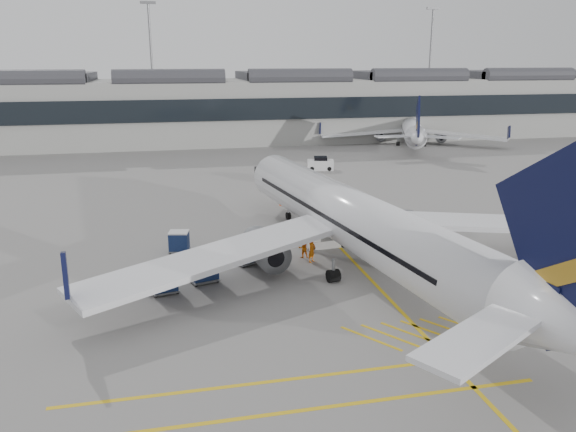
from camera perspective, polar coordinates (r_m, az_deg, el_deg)
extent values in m
plane|color=gray|center=(36.16, -6.19, -8.29)|extent=(220.00, 220.00, 0.00)
cube|color=#9E9E99|center=(105.36, -10.73, 10.41)|extent=(200.00, 20.00, 11.00)
cube|color=black|center=(95.11, -10.54, 10.49)|extent=(200.00, 0.50, 3.60)
cube|color=#38383D|center=(105.00, -10.91, 13.78)|extent=(200.00, 18.00, 1.40)
cylinder|color=slate|center=(118.94, -13.63, 14.20)|extent=(0.44, 0.44, 25.00)
cube|color=slate|center=(119.39, -14.05, 20.30)|extent=(3.00, 0.60, 0.50)
cylinder|color=slate|center=(132.44, 14.17, 14.27)|extent=(0.44, 0.44, 25.00)
cube|color=slate|center=(132.84, 14.56, 19.75)|extent=(3.00, 0.60, 0.50)
cube|color=gold|center=(47.23, 4.58, -2.42)|extent=(0.25, 60.00, 0.01)
cylinder|color=silver|center=(40.93, 6.52, -0.24)|extent=(9.25, 33.41, 4.16)
cone|color=silver|center=(57.75, -2.17, 4.52)|extent=(4.79, 5.01, 4.16)
cone|color=silver|center=(26.44, 26.56, -9.97)|extent=(4.93, 5.89, 4.16)
cube|color=silver|center=(36.15, -7.22, -4.08)|extent=(18.56, 12.06, 0.39)
cube|color=silver|center=(45.67, 19.23, -0.65)|extent=(19.19, 6.89, 0.39)
cylinder|color=slate|center=(39.50, -2.22, -3.43)|extent=(2.91, 4.29, 2.32)
cylinder|color=slate|center=(45.12, 13.36, -1.41)|extent=(2.91, 4.29, 2.32)
cube|color=black|center=(25.75, 26.31, -3.18)|extent=(1.63, 8.36, 9.26)
cylinder|color=black|center=(52.92, 0.03, 0.01)|extent=(0.42, 0.75, 0.71)
cylinder|color=black|center=(38.38, 4.63, -6.08)|extent=(0.90, 0.99, 0.88)
cylinder|color=black|center=(40.97, 11.63, -4.93)|extent=(0.90, 0.99, 0.88)
cylinder|color=silver|center=(102.78, 12.40, 8.70)|extent=(12.85, 26.26, 3.37)
cone|color=silver|center=(117.89, 11.99, 9.57)|extent=(4.43, 4.56, 3.37)
cone|color=silver|center=(87.30, 12.99, 7.72)|extent=(4.69, 5.22, 3.37)
cube|color=silver|center=(101.37, 7.57, 8.37)|extent=(15.38, 4.06, 0.31)
cube|color=silver|center=(102.42, 17.21, 7.89)|extent=(13.84, 12.12, 0.31)
cylinder|color=slate|center=(103.21, 9.44, 8.07)|extent=(2.92, 3.69, 1.88)
cylinder|color=slate|center=(103.84, 15.23, 7.78)|extent=(2.92, 3.69, 1.88)
cube|color=black|center=(87.54, 13.06, 9.39)|extent=(2.71, 6.45, 7.50)
cylinder|color=black|center=(113.29, 12.04, 8.04)|extent=(0.44, 0.62, 0.57)
cylinder|color=black|center=(100.76, 11.11, 7.22)|extent=(0.84, 0.89, 0.72)
cylinder|color=black|center=(101.04, 13.67, 7.09)|extent=(0.84, 0.89, 0.72)
cube|color=#B9B7B0|center=(45.49, 3.80, -2.70)|extent=(3.63, 1.68, 0.65)
cube|color=black|center=(45.59, 4.91, -1.70)|extent=(3.22, 1.27, 1.37)
cube|color=#B9B7B0|center=(44.95, 2.60, -2.04)|extent=(0.93, 1.27, 0.84)
cylinder|color=black|center=(44.52, 2.53, -3.26)|extent=(0.42, 0.20, 0.41)
cylinder|color=black|center=(45.68, 1.99, -2.75)|extent=(0.42, 0.20, 0.41)
cylinder|color=black|center=(45.42, 5.63, -2.93)|extent=(0.42, 0.20, 0.41)
cylinder|color=black|center=(46.56, 5.02, -2.45)|extent=(0.42, 0.20, 0.41)
cube|color=gray|center=(41.88, -4.09, -4.53)|extent=(2.40, 2.23, 0.14)
cube|color=navy|center=(41.57, -4.11, -3.35)|extent=(2.23, 2.11, 1.64)
cube|color=silver|center=(41.30, -4.14, -2.23)|extent=(2.30, 2.19, 0.11)
cylinder|color=black|center=(41.02, -4.55, -5.10)|extent=(0.27, 0.21, 0.25)
cylinder|color=black|center=(42.01, -5.46, -4.60)|extent=(0.27, 0.21, 0.25)
cylinder|color=black|center=(41.82, -2.71, -4.65)|extent=(0.27, 0.21, 0.25)
cylinder|color=black|center=(42.80, -3.64, -4.18)|extent=(0.27, 0.21, 0.25)
cube|color=gray|center=(44.93, -10.96, -3.41)|extent=(1.83, 1.61, 0.11)
cube|color=navy|center=(44.70, -11.01, -2.50)|extent=(1.68, 1.53, 1.36)
cube|color=silver|center=(44.48, -11.06, -1.62)|extent=(1.74, 1.59, 0.09)
cylinder|color=black|center=(44.60, -11.90, -3.69)|extent=(0.22, 0.13, 0.21)
cylinder|color=black|center=(45.56, -11.66, -3.27)|extent=(0.22, 0.13, 0.21)
cylinder|color=black|center=(44.36, -10.23, -3.71)|extent=(0.22, 0.13, 0.21)
cylinder|color=black|center=(45.32, -10.02, -3.28)|extent=(0.22, 0.13, 0.21)
cube|color=gray|center=(38.85, -8.54, -6.33)|extent=(2.19, 1.97, 0.13)
cube|color=navy|center=(38.53, -8.59, -5.14)|extent=(2.02, 1.87, 1.56)
cube|color=silver|center=(38.25, -8.64, -3.99)|extent=(2.08, 1.94, 0.11)
cylinder|color=black|center=(38.13, -9.29, -6.92)|extent=(0.26, 0.17, 0.24)
cylinder|color=black|center=(39.17, -9.88, -6.32)|extent=(0.26, 0.17, 0.24)
cylinder|color=black|center=(38.60, -7.17, -6.54)|extent=(0.26, 0.17, 0.24)
cylinder|color=black|center=(39.63, -7.81, -5.96)|extent=(0.26, 0.17, 0.24)
cube|color=gray|center=(37.54, -12.43, -7.36)|extent=(1.95, 1.72, 0.12)
cube|color=navy|center=(37.24, -12.50, -6.23)|extent=(1.79, 1.64, 1.44)
cube|color=silver|center=(36.97, -12.57, -5.15)|extent=(1.85, 1.70, 0.10)
cylinder|color=black|center=(36.95, -13.30, -7.91)|extent=(0.23, 0.14, 0.22)
cylinder|color=black|center=(37.94, -13.64, -7.30)|extent=(0.23, 0.14, 0.22)
cylinder|color=black|center=(37.21, -11.19, -7.61)|extent=(0.23, 0.14, 0.22)
cylinder|color=black|center=(38.19, -11.59, -7.01)|extent=(0.23, 0.14, 0.22)
imported|color=orange|center=(41.81, 2.43, -3.45)|extent=(0.81, 0.80, 1.89)
imported|color=orange|center=(42.76, 1.55, -3.24)|extent=(0.80, 0.64, 1.56)
cube|color=#484B3F|center=(38.85, -14.10, -6.16)|extent=(2.50, 1.81, 0.90)
cube|color=#484B3F|center=(38.65, -14.15, -5.41)|extent=(1.29, 1.29, 0.45)
cylinder|color=black|center=(38.28, -15.11, -6.96)|extent=(0.54, 0.33, 0.51)
cylinder|color=black|center=(39.36, -15.41, -6.35)|extent=(0.54, 0.33, 0.51)
cylinder|color=black|center=(38.54, -12.71, -6.64)|extent=(0.54, 0.33, 0.51)
cylinder|color=black|center=(39.61, -13.08, -6.04)|extent=(0.54, 0.33, 0.51)
cone|color=#F24C0A|center=(58.10, -0.71, 1.37)|extent=(0.41, 0.41, 0.57)
cone|color=#F24C0A|center=(44.85, 16.29, -3.71)|extent=(0.34, 0.34, 0.47)
cube|color=silver|center=(69.10, -0.68, 4.02)|extent=(1.85, 3.61, 1.39)
cube|color=black|center=(68.93, -0.69, 4.71)|extent=(1.72, 1.82, 0.60)
cylinder|color=black|center=(68.18, 0.16, 3.52)|extent=(0.23, 0.60, 0.60)
cylinder|color=black|center=(67.89, -1.16, 3.47)|extent=(0.23, 0.60, 0.60)
cylinder|color=black|center=(70.47, -0.23, 3.92)|extent=(0.23, 0.60, 0.60)
cylinder|color=black|center=(70.19, -1.51, 3.87)|extent=(0.23, 0.60, 0.60)
cube|color=silver|center=(77.06, 3.32, 5.20)|extent=(3.83, 2.50, 1.37)
cube|color=black|center=(76.92, 3.33, 5.81)|extent=(2.09, 2.01, 0.59)
cylinder|color=black|center=(76.32, 2.45, 4.81)|extent=(0.62, 0.34, 0.59)
cylinder|color=black|center=(77.86, 2.42, 5.03)|extent=(0.62, 0.34, 0.59)
cylinder|color=black|center=(76.44, 4.22, 4.80)|extent=(0.62, 0.34, 0.59)
cylinder|color=black|center=(77.97, 4.15, 5.02)|extent=(0.62, 0.34, 0.59)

